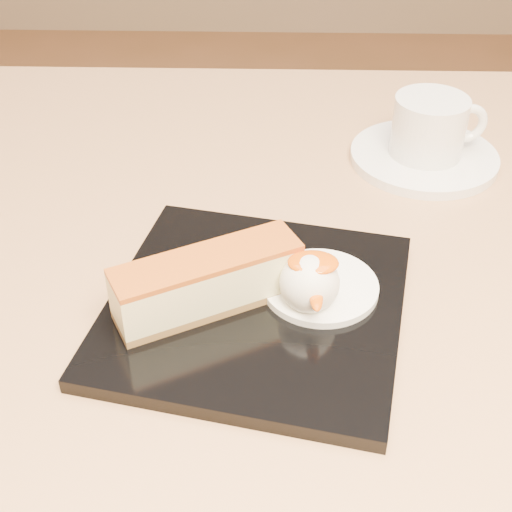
{
  "coord_description": "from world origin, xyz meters",
  "views": [
    {
      "loc": [
        -0.01,
        -0.48,
        1.09
      ],
      "look_at": [
        -0.02,
        -0.05,
        0.76
      ],
      "focal_mm": 50.0,
      "sensor_mm": 36.0,
      "label": 1
    }
  ],
  "objects_px": {
    "dessert_plate": "(255,307)",
    "saucer": "(424,157)",
    "cheesecake": "(208,281)",
    "coffee_cup": "(431,125)",
    "ice_cream_scoop": "(309,283)",
    "table": "(276,384)"
  },
  "relations": [
    {
      "from": "table",
      "to": "saucer",
      "type": "distance_m",
      "value": 0.28
    },
    {
      "from": "ice_cream_scoop",
      "to": "coffee_cup",
      "type": "bearing_deg",
      "value": 62.03
    },
    {
      "from": "table",
      "to": "cheesecake",
      "type": "xyz_separation_m",
      "value": [
        -0.05,
        -0.07,
        0.19
      ]
    },
    {
      "from": "dessert_plate",
      "to": "saucer",
      "type": "height_order",
      "value": "dessert_plate"
    },
    {
      "from": "dessert_plate",
      "to": "table",
      "type": "bearing_deg",
      "value": 74.71
    },
    {
      "from": "cheesecake",
      "to": "saucer",
      "type": "bearing_deg",
      "value": 22.65
    },
    {
      "from": "cheesecake",
      "to": "saucer",
      "type": "distance_m",
      "value": 0.32
    },
    {
      "from": "cheesecake",
      "to": "coffee_cup",
      "type": "bearing_deg",
      "value": 22.43
    },
    {
      "from": "ice_cream_scoop",
      "to": "coffee_cup",
      "type": "relative_size",
      "value": 0.46
    },
    {
      "from": "dessert_plate",
      "to": "cheesecake",
      "type": "bearing_deg",
      "value": -171.87
    },
    {
      "from": "table",
      "to": "coffee_cup",
      "type": "xyz_separation_m",
      "value": [
        0.15,
        0.17,
        0.2
      ]
    },
    {
      "from": "saucer",
      "to": "dessert_plate",
      "type": "bearing_deg",
      "value": -125.16
    },
    {
      "from": "cheesecake",
      "to": "coffee_cup",
      "type": "distance_m",
      "value": 0.32
    },
    {
      "from": "dessert_plate",
      "to": "cheesecake",
      "type": "distance_m",
      "value": 0.05
    },
    {
      "from": "table",
      "to": "ice_cream_scoop",
      "type": "xyz_separation_m",
      "value": [
        0.02,
        -0.07,
        0.19
      ]
    },
    {
      "from": "dessert_plate",
      "to": "saucer",
      "type": "bearing_deg",
      "value": 54.84
    },
    {
      "from": "dessert_plate",
      "to": "ice_cream_scoop",
      "type": "relative_size",
      "value": 4.92
    },
    {
      "from": "cheesecake",
      "to": "coffee_cup",
      "type": "relative_size",
      "value": 1.46
    },
    {
      "from": "dessert_plate",
      "to": "saucer",
      "type": "xyz_separation_m",
      "value": [
        0.17,
        0.24,
        -0.0
      ]
    },
    {
      "from": "table",
      "to": "saucer",
      "type": "height_order",
      "value": "saucer"
    },
    {
      "from": "dessert_plate",
      "to": "coffee_cup",
      "type": "height_order",
      "value": "coffee_cup"
    },
    {
      "from": "ice_cream_scoop",
      "to": "dessert_plate",
      "type": "bearing_deg",
      "value": 172.87
    }
  ]
}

